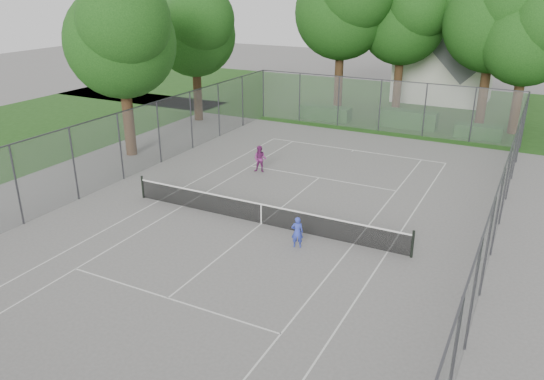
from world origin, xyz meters
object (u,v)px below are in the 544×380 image
at_px(tennis_net, 261,213).
at_px(girl_player, 297,232).
at_px(house, 446,55).
at_px(woman_player, 260,159).

xyz_separation_m(tennis_net, girl_player, (2.23, -1.20, 0.12)).
xyz_separation_m(house, girl_player, (0.39, -30.63, -3.14)).
height_order(tennis_net, girl_player, girl_player).
bearing_deg(house, girl_player, -89.26).
bearing_deg(girl_player, woman_player, -75.10).
bearing_deg(tennis_net, girl_player, -28.28).
relative_size(tennis_net, house, 1.37).
bearing_deg(woman_player, house, 65.37).
height_order(tennis_net, house, house).
height_order(house, girl_player, house).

